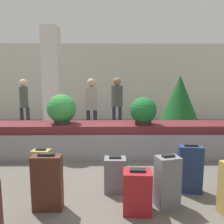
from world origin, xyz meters
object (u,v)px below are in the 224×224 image
at_px(suitcase_2, 167,181).
at_px(suitcase_4, 42,167).
at_px(pillar, 52,82).
at_px(potted_plant_0, 143,111).
at_px(suitcase_3, 137,191).
at_px(suitcase_1, 115,174).
at_px(traveler_1, 117,100).
at_px(traveler_0, 24,101).
at_px(traveler_2, 92,103).
at_px(potted_plant_1, 62,109).
at_px(suitcase_6, 47,183).
at_px(suitcase_0, 190,169).
at_px(decorated_tree, 179,102).

distance_m(suitcase_2, suitcase_4, 1.92).
bearing_deg(pillar, potted_plant_0, -39.26).
relative_size(pillar, suitcase_3, 5.70).
xyz_separation_m(suitcase_1, traveler_1, (0.15, 3.93, 0.80)).
xyz_separation_m(suitcase_3, traveler_1, (-0.11, 4.46, 0.79)).
height_order(traveler_0, traveler_2, traveler_2).
distance_m(suitcase_1, potted_plant_1, 2.12).
bearing_deg(suitcase_3, traveler_2, 107.55).
bearing_deg(suitcase_4, potted_plant_1, 95.49).
bearing_deg(traveler_2, potted_plant_0, -52.96).
relative_size(suitcase_4, potted_plant_1, 0.92).
relative_size(pillar, suitcase_6, 4.36).
bearing_deg(potted_plant_0, suitcase_6, -127.17).
xyz_separation_m(pillar, suitcase_3, (2.06, -4.04, -1.33)).
bearing_deg(traveler_1, pillar, -16.96).
xyz_separation_m(pillar, suitcase_0, (2.89, -3.54, -1.25)).
height_order(suitcase_0, traveler_0, traveler_0).
relative_size(traveler_0, decorated_tree, 0.93).
distance_m(traveler_0, decorated_tree, 4.84).
bearing_deg(decorated_tree, traveler_2, -168.82).
bearing_deg(pillar, suitcase_1, -62.86).
bearing_deg(potted_plant_0, suitcase_2, -89.09).
xyz_separation_m(pillar, traveler_2, (1.20, -0.42, -0.57)).
distance_m(suitcase_3, potted_plant_1, 2.67).
distance_m(suitcase_2, decorated_tree, 4.31).
bearing_deg(traveler_0, suitcase_0, 38.10).
xyz_separation_m(pillar, potted_plant_0, (2.43, -1.99, -0.60)).
height_order(suitcase_4, traveler_2, traveler_2).
distance_m(suitcase_3, traveler_2, 3.80).
bearing_deg(suitcase_2, traveler_0, 114.47).
relative_size(pillar, potted_plant_0, 5.46).
relative_size(pillar, suitcase_1, 5.94).
distance_m(pillar, suitcase_1, 4.17).
bearing_deg(traveler_0, pillar, 67.07).
xyz_separation_m(traveler_0, traveler_1, (2.92, 0.15, 0.03)).
height_order(suitcase_6, traveler_2, traveler_2).
distance_m(suitcase_1, traveler_2, 3.24).
bearing_deg(potted_plant_1, traveler_1, 61.02).
xyz_separation_m(pillar, potted_plant_1, (0.68, -1.88, -0.58)).
height_order(suitcase_6, potted_plant_1, potted_plant_1).
bearing_deg(suitcase_0, decorated_tree, 82.76).
xyz_separation_m(suitcase_3, traveler_2, (-0.86, 3.62, 0.76)).
bearing_deg(suitcase_2, suitcase_0, 26.28).
height_order(suitcase_1, traveler_0, traveler_0).
bearing_deg(potted_plant_1, traveler_2, 70.27).
bearing_deg(traveler_2, suitcase_0, -62.65).
height_order(suitcase_4, suitcase_6, suitcase_6).
relative_size(suitcase_0, potted_plant_0, 1.23).
xyz_separation_m(potted_plant_1, decorated_tree, (3.19, 1.99, -0.02)).
height_order(pillar, potted_plant_0, pillar).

